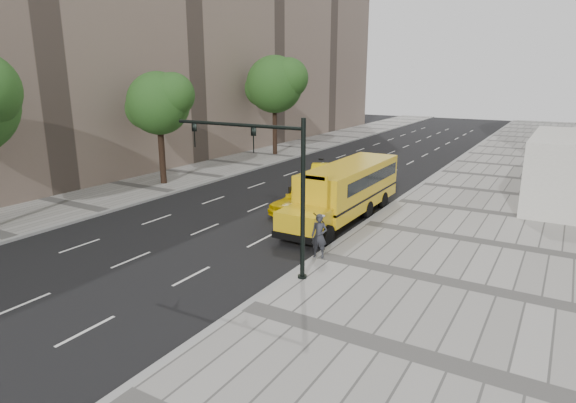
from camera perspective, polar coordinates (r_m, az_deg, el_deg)
The scene contains 12 objects.
ground at distance 29.07m, azimuth -1.94°, elevation -0.98°, with size 140.00×140.00×0.00m, color black.
sidewalk_museum at distance 25.04m, azimuth 22.01°, elevation -4.55°, with size 12.00×140.00×0.15m, color #98958F.
sidewalk_far at distance 36.00m, azimuth -16.90°, elevation 1.60°, with size 6.00×140.00×0.15m, color #98958F.
curb_museum at distance 26.45m, azimuth 9.11°, elevation -2.61°, with size 0.30×140.00×0.15m, color gray.
curb_far at distance 33.89m, azimuth -13.44°, elevation 1.04°, with size 0.30×140.00×0.15m, color gray.
tree_b at distance 35.90m, azimuth -15.01°, elevation 11.23°, with size 4.99×4.43×8.15m.
tree_c at distance 48.04m, azimuth -1.50°, elevation 13.76°, with size 6.20×5.51×9.73m.
school_bus at distance 27.42m, azimuth 7.10°, elevation 1.75°, with size 2.96×11.56×3.19m.
taxi_near at distance 28.23m, azimuth 1.94°, elevation 0.24°, with size 1.91×4.75×1.62m, color #E9BF02.
taxi_far at distance 36.72m, azimuth 3.91°, elevation 3.41°, with size 1.41×4.03×1.33m, color #E9BF02.
pedestrian at distance 21.00m, azimuth 3.72°, elevation -4.09°, with size 0.71×0.47×1.95m, color #2B2C32.
traffic_signal at distance 18.71m, azimuth -1.99°, elevation 3.01°, with size 6.18×0.36×6.40m.
Camera 1 is at (15.04, -23.58, 7.93)m, focal length 30.00 mm.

